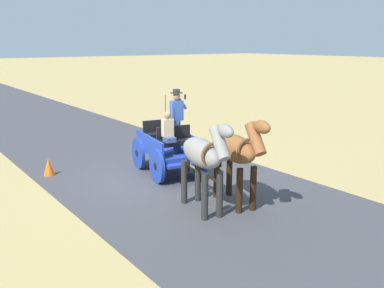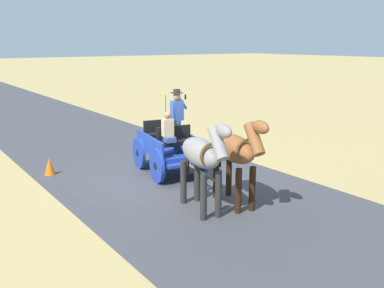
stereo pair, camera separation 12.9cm
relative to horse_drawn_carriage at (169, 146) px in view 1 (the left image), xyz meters
The scene contains 6 objects.
ground_plane 0.90m from the horse_drawn_carriage, 23.11° to the left, with size 200.00×200.00×0.00m, color tan.
road_surface 0.90m from the horse_drawn_carriage, 23.11° to the left, with size 6.20×160.00×0.01m, color #424247.
horse_drawn_carriage is the anchor object (origin of this frame).
horse_near_side 3.10m from the horse_drawn_carriage, 87.70° to the left, with size 0.87×2.15×2.21m.
horse_off_side 3.10m from the horse_drawn_carriage, 71.07° to the left, with size 0.86×2.15×2.21m.
traffic_cone 3.55m from the horse_drawn_carriage, 33.10° to the right, with size 0.32×0.32×0.50m, color orange.
Camera 1 is at (6.23, 9.81, 3.78)m, focal length 39.28 mm.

